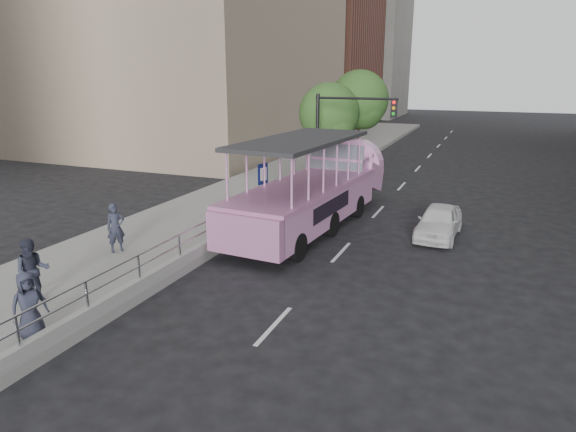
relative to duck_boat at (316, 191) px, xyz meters
The scene contains 15 objects.
ground 7.30m from the duck_boat, 81.53° to the right, with size 160.00×160.00×0.00m, color black.
sidewalk 5.67m from the duck_boat, 148.18° to the left, with size 5.50×80.00×0.30m, color gray.
kerb_wall 5.57m from the duck_boat, 112.09° to the right, with size 0.24×30.00×0.36m, color #ADADA8.
guardrail 5.50m from the duck_boat, 112.09° to the right, with size 0.07×22.00×0.71m.
duck_boat is the anchor object (origin of this frame).
car 5.12m from the duck_boat, ahead, with size 1.49×3.70×1.26m, color white.
pedestrian_near 8.29m from the duck_boat, 125.91° to the right, with size 0.62×0.41×1.69m, color #2B2E40.
pedestrian_mid 11.56m from the duck_boat, 111.07° to the right, with size 0.86×0.67×1.77m, color #2B2E40.
pedestrian_far 12.53m from the duck_boat, 102.28° to the right, with size 0.79×0.52×1.62m, color #2B2E40.
parking_sign 2.24m from the duck_boat, 150.58° to the right, with size 0.20×0.57×2.64m.
traffic_signal 5.84m from the duck_boat, 96.84° to the left, with size 4.20×0.32×5.20m.
street_tree_near 9.43m from the duck_boat, 104.26° to the left, with size 3.52×3.52×5.72m.
street_tree_far 15.26m from the duck_boat, 97.85° to the left, with size 3.97×3.97×6.45m.
midrise_brick 45.77m from the duck_boat, 112.50° to the left, with size 18.00×16.00×26.00m, color brown.
midrise_stone_b 59.47m from the duck_boat, 104.71° to the left, with size 16.00×14.00×20.00m, color slate.
Camera 1 is at (5.83, -12.83, 6.24)m, focal length 32.00 mm.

